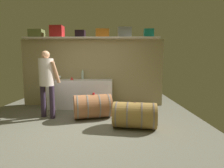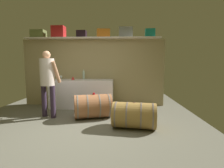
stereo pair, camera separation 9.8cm
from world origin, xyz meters
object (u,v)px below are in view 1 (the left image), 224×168
toolcase_grey (125,32)px  wine_bottle_clear (83,75)px  wine_barrel_far (135,115)px  tasting_cup (94,94)px  wine_glass (60,77)px  red_funnel (72,78)px  toolcase_red (57,32)px  toolcase_orange (102,33)px  winemaker_pouring (47,77)px  toolcase_black (80,34)px  toolcase_olive (37,34)px  toolcase_teal (149,33)px  wine_barrel_near (93,106)px  work_cabinet (81,94)px

toolcase_grey → wine_bottle_clear: size_ratio=1.34×
wine_barrel_far → tasting_cup: bearing=152.9°
wine_glass → wine_bottle_clear: bearing=17.7°
red_funnel → toolcase_grey: bearing=8.4°
toolcase_red → toolcase_orange: toolcase_red is taller
wine_glass → winemaker_pouring: 0.96m
toolcase_black → wine_barrel_far: (1.49, -1.91, -1.99)m
toolcase_olive → wine_barrel_far: (2.85, -1.91, -2.00)m
tasting_cup → winemaker_pouring: (-1.16, 0.02, 0.41)m
wine_glass → tasting_cup: wine_glass is taller
toolcase_red → toolcase_grey: 2.08m
toolcase_teal → wine_barrel_near: toolcase_teal is taller
toolcase_orange → wine_barrel_far: bearing=-69.9°
toolcase_teal → toolcase_olive: bearing=-175.6°
toolcase_teal → red_funnel: toolcase_teal is taller
toolcase_orange → toolcase_teal: (1.42, 0.00, -0.01)m
toolcase_grey → toolcase_red: bearing=176.7°
toolcase_orange → tasting_cup: (-0.14, -1.24, -1.67)m
toolcase_teal → winemaker_pouring: toolcase_teal is taller
wine_barrel_near → work_cabinet: bearing=99.5°
toolcase_grey → work_cabinet: (-1.34, -0.20, -1.88)m
toolcase_grey → tasting_cup: (-0.82, -1.24, -1.69)m
wine_barrel_near → wine_bottle_clear: bearing=95.2°
toolcase_olive → wine_glass: bearing=-17.7°
toolcase_teal → work_cabinet: 2.79m
toolcase_grey → wine_barrel_near: 2.51m
work_cabinet → toolcase_black: bearing=96.3°
winemaker_pouring → work_cabinet: bearing=81.7°
toolcase_red → red_funnel: (0.48, -0.24, -1.41)m
toolcase_olive → tasting_cup: bearing=-32.2°
toolcase_black → toolcase_olive: bearing=-177.6°
toolcase_orange → wine_barrel_near: toolcase_orange is taller
toolcase_olive → toolcase_teal: (3.46, 0.00, 0.00)m
toolcase_black → toolcase_red: bearing=-177.6°
toolcase_teal → wine_bottle_clear: bearing=-174.4°
wine_bottle_clear → toolcase_grey: bearing=2.0°
tasting_cup → toolcase_grey: bearing=56.4°
toolcase_orange → wine_barrel_near: (-0.17, -1.24, -1.99)m
toolcase_orange → toolcase_red: bearing=177.2°
toolcase_grey → wine_barrel_near: toolcase_grey is taller
toolcase_olive → toolcase_teal: 3.46m
toolcase_grey → red_funnel: bearing=-174.9°
toolcase_black → wine_glass: 1.46m
wine_bottle_clear → winemaker_pouring: size_ratio=0.18×
wine_barrel_near → toolcase_teal: bearing=22.1°
red_funnel → winemaker_pouring: winemaker_pouring is taller
toolcase_orange → wine_barrel_near: bearing=-100.6°
tasting_cup → wine_bottle_clear: bearing=112.2°
winemaker_pouring → wine_bottle_clear: bearing=84.3°
toolcase_grey → wine_barrel_near: bearing=-127.8°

